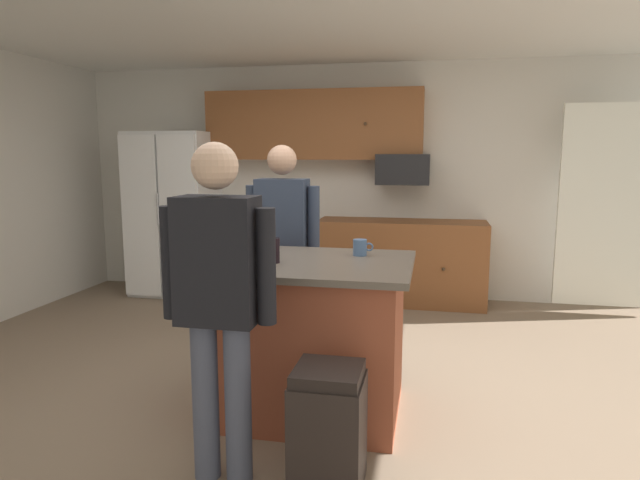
% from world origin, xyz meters
% --- Properties ---
extents(floor, '(7.04, 7.04, 0.00)m').
position_xyz_m(floor, '(0.00, 0.00, 0.00)').
color(floor, '#7F6B56').
rests_on(floor, ground).
extents(back_wall, '(6.40, 0.10, 2.60)m').
position_xyz_m(back_wall, '(0.00, 2.80, 1.30)').
color(back_wall, silver).
rests_on(back_wall, ground).
extents(french_door_window_panel, '(0.90, 0.06, 2.00)m').
position_xyz_m(french_door_window_panel, '(2.60, 2.40, 1.10)').
color(french_door_window_panel, white).
rests_on(french_door_window_panel, ground).
extents(cabinet_run_upper, '(2.40, 0.38, 0.75)m').
position_xyz_m(cabinet_run_upper, '(-0.40, 2.60, 1.93)').
color(cabinet_run_upper, brown).
extents(cabinet_run_lower, '(1.80, 0.63, 0.90)m').
position_xyz_m(cabinet_run_lower, '(0.60, 2.48, 0.45)').
color(cabinet_run_lower, brown).
rests_on(cabinet_run_lower, ground).
extents(refrigerator, '(0.91, 0.76, 1.86)m').
position_xyz_m(refrigerator, '(-2.00, 2.38, 0.93)').
color(refrigerator, white).
rests_on(refrigerator, ground).
extents(microwave_over_range, '(0.56, 0.40, 0.32)m').
position_xyz_m(microwave_over_range, '(0.60, 2.50, 1.45)').
color(microwave_over_range, black).
extents(kitchen_island, '(1.24, 0.98, 0.97)m').
position_xyz_m(kitchen_island, '(0.20, -0.26, 0.49)').
color(kitchen_island, '#9E4C33').
rests_on(kitchen_island, ground).
extents(person_elder_center, '(0.57, 0.22, 1.67)m').
position_xyz_m(person_elder_center, '(-0.07, -1.06, 0.96)').
color(person_elder_center, '#4C5166').
rests_on(person_elder_center, ground).
extents(person_host_foreground, '(0.57, 0.22, 1.68)m').
position_xyz_m(person_host_foreground, '(-0.19, 0.51, 0.97)').
color(person_host_foreground, '#232D4C').
rests_on(person_host_foreground, ground).
extents(glass_stout_tall, '(0.06, 0.06, 0.16)m').
position_xyz_m(glass_stout_tall, '(-0.16, -0.09, 1.05)').
color(glass_stout_tall, '#311914').
rests_on(glass_stout_tall, kitchen_island).
extents(glass_dark_ale, '(0.07, 0.07, 0.15)m').
position_xyz_m(glass_dark_ale, '(0.00, -0.36, 1.04)').
color(glass_dark_ale, black).
rests_on(glass_dark_ale, kitchen_island).
extents(mug_blue_stoneware, '(0.13, 0.09, 0.10)m').
position_xyz_m(mug_blue_stoneware, '(0.48, -0.02, 1.02)').
color(mug_blue_stoneware, '#4C6B99').
rests_on(mug_blue_stoneware, kitchen_island).
extents(trash_bin, '(0.34, 0.34, 0.61)m').
position_xyz_m(trash_bin, '(0.46, -1.03, 0.30)').
color(trash_bin, black).
rests_on(trash_bin, ground).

